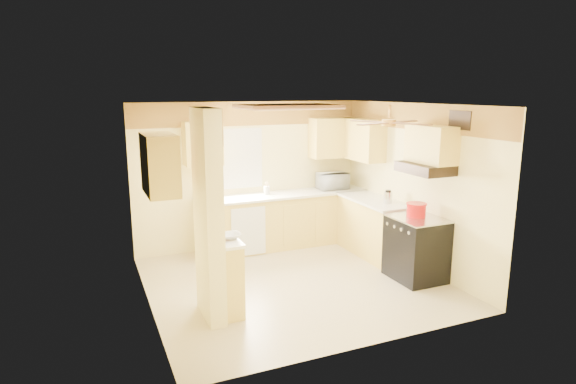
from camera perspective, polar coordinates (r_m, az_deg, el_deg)
name	(u,v)px	position (r m, az deg, el deg)	size (l,w,h in m)	color
floor	(295,282)	(6.98, 0.80, -10.66)	(4.00, 4.00, 0.00)	#C9B88B
ceiling	(295,105)	(6.44, 0.87, 10.31)	(4.00, 4.00, 0.00)	white
wall_back	(250,175)	(8.34, -4.51, 2.02)	(4.00, 4.00, 0.00)	#FFED9B
wall_front	(371,234)	(4.98, 9.82, -4.97)	(4.00, 4.00, 0.00)	#FFED9B
wall_left	(145,211)	(6.09, -16.64, -2.20)	(3.80, 3.80, 0.00)	#FFED9B
wall_right	(414,186)	(7.62, 14.69, 0.72)	(3.80, 3.80, 0.00)	#FFED9B
wallpaper_border	(250,114)	(8.20, -4.58, 9.24)	(4.00, 0.02, 0.40)	gold
partition_column	(208,216)	(5.67, -9.42, -2.88)	(0.20, 0.70, 2.50)	#FFED9B
partition_ledge	(228,278)	(5.97, -7.08, -10.12)	(0.25, 0.55, 0.90)	#FFE164
ledge_top	(227,241)	(5.81, -7.20, -5.82)	(0.28, 0.58, 0.04)	white
lower_cabinets_back	(284,221)	(8.41, -0.53, -3.44)	(3.00, 0.60, 0.90)	#FFE164
lower_cabinets_right	(374,228)	(8.11, 10.11, -4.22)	(0.60, 1.40, 0.90)	#FFE164
countertop_back	(284,195)	(8.29, -0.51, -0.32)	(3.04, 0.64, 0.04)	white
countertop_right	(374,200)	(7.99, 10.18, -0.99)	(0.64, 1.44, 0.04)	white
dishwasher_panel	(249,232)	(7.88, -4.69, -4.70)	(0.58, 0.02, 0.80)	white
window	(236,159)	(8.20, -6.17, 3.95)	(0.92, 0.02, 1.02)	white
upper_cab_back_left	(203,144)	(7.86, -10.07, 5.68)	(0.60, 0.35, 0.70)	#FFE164
upper_cab_back_right	(335,138)	(8.72, 5.55, 6.42)	(0.90, 0.35, 0.70)	#FFE164
upper_cab_right	(362,140)	(8.45, 8.75, 6.16)	(0.35, 1.00, 0.70)	#FFE164
upper_cab_left_wall	(160,164)	(5.75, -14.96, 3.19)	(0.35, 0.75, 0.70)	#FFE164
upper_cab_over_stove	(431,144)	(6.99, 16.62, 5.43)	(0.35, 0.76, 0.52)	#FFE164
stove	(416,248)	(7.20, 14.95, -6.45)	(0.68, 0.77, 0.92)	black
range_hood	(425,168)	(6.98, 15.92, 2.72)	(0.50, 0.76, 0.14)	black
poster_menu	(216,165)	(5.57, -8.52, 3.20)	(0.02, 0.42, 0.57)	black
poster_nashville	(218,220)	(5.71, -8.32, -3.26)	(0.02, 0.42, 0.57)	black
ceiling_light_panel	(287,107)	(6.94, -0.08, 10.07)	(1.35, 0.95, 0.06)	brown
ceiling_fan	(389,122)	(6.34, 11.87, 8.10)	(1.15, 1.15, 0.26)	gold
vent_grate	(460,120)	(6.80, 19.71, 8.02)	(0.02, 0.40, 0.25)	black
microwave	(333,181)	(8.70, 5.31, 1.32)	(0.53, 0.36, 0.29)	white
bowl	(230,236)	(5.85, -6.85, -5.19)	(0.25, 0.25, 0.06)	white
dutch_oven	(416,210)	(7.12, 14.96, -2.03)	(0.29, 0.29, 0.19)	red
kettle	(388,197)	(7.74, 11.76, -0.59)	(0.13, 0.13, 0.21)	silver
dish_rack	(211,196)	(7.90, -9.15, -0.41)	(0.36, 0.27, 0.20)	tan
utensil_crock	(267,190)	(8.24, -2.53, 0.23)	(0.11, 0.11, 0.21)	white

